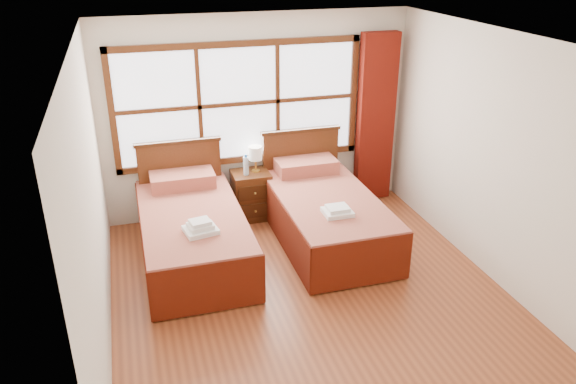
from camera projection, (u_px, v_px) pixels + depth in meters
name	position (u px, v px, depth m)	size (l,w,h in m)	color
floor	(312.00, 298.00, 5.80)	(4.50, 4.50, 0.00)	brown
ceiling	(318.00, 41.00, 4.74)	(4.50, 4.50, 0.00)	white
wall_back	(258.00, 116.00, 7.24)	(4.00, 4.00, 0.00)	silver
wall_left	(91.00, 209.00, 4.75)	(4.50, 4.50, 0.00)	silver
wall_right	(498.00, 161.00, 5.79)	(4.50, 4.50, 0.00)	silver
window	(239.00, 104.00, 7.06)	(3.16, 0.06, 1.56)	white
curtain	(376.00, 119.00, 7.58)	(0.50, 0.16, 2.30)	maroon
bed_left	(192.00, 230.00, 6.44)	(1.14, 2.21, 1.11)	#3A1D0C
bed_right	(324.00, 212.00, 6.85)	(1.14, 2.22, 1.12)	#3A1D0C
nightstand	(251.00, 195.00, 7.37)	(0.48, 0.47, 0.64)	#4D2611
towels_left	(200.00, 228.00, 5.83)	(0.37, 0.34, 0.14)	white
towels_right	(337.00, 211.00, 6.22)	(0.32, 0.28, 0.09)	white
lamp	(255.00, 154.00, 7.18)	(0.18, 0.18, 0.34)	gold
bottle_near	(246.00, 166.00, 7.13)	(0.07, 0.07, 0.27)	silver
bottle_far	(246.00, 168.00, 7.13)	(0.06, 0.06, 0.22)	silver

